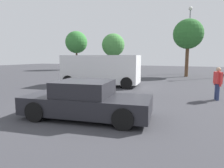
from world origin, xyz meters
TOP-DOWN VIEW (x-y plane):
  - ground_plane at (0.00, 0.00)m, footprint 80.00×80.00m
  - sedan_foreground at (0.24, -0.01)m, footprint 4.49×2.47m
  - dog at (-0.35, 2.87)m, footprint 0.59×0.41m
  - van_white at (-2.89, 6.93)m, footprint 5.59×2.93m
  - pedestrian at (4.39, 4.95)m, footprint 0.39×0.52m
  - light_post_near at (1.85, 20.20)m, footprint 0.44×0.44m
  - tree_back_left at (-9.34, 23.14)m, footprint 3.51×3.51m
  - tree_back_right at (2.04, 16.37)m, footprint 2.98×2.98m
  - tree_far_right at (-14.86, 21.24)m, footprint 3.44×3.44m

SIDE VIEW (x-z plane):
  - ground_plane at x=0.00m, z-range 0.00..0.00m
  - dog at x=-0.35m, z-range 0.05..0.49m
  - sedan_foreground at x=0.24m, z-range -0.05..1.20m
  - pedestrian at x=4.39m, z-range 0.14..1.70m
  - van_white at x=-2.89m, z-range 0.09..2.24m
  - tree_back_left at x=-9.34m, z-range 1.02..6.60m
  - tree_back_right at x=2.04m, z-range 1.37..7.18m
  - tree_far_right at x=-14.86m, z-range 1.27..7.28m
  - light_post_near at x=1.85m, z-range 1.24..9.04m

